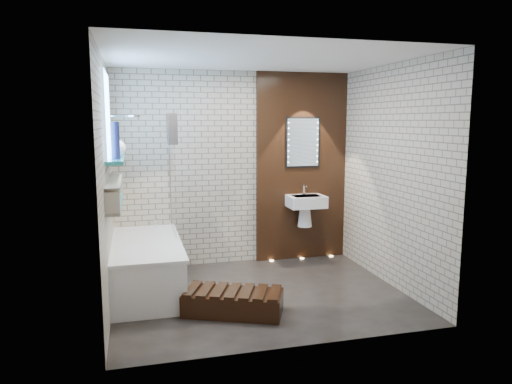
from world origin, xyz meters
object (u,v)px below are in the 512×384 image
object	(u,v)px
bathtub	(147,266)
walnut_step	(233,303)
led_mirror	(303,142)
bath_screen	(172,176)
washbasin	(306,206)

from	to	relation	value
bathtub	walnut_step	bearing A→B (deg)	-47.41
led_mirror	walnut_step	size ratio (longest dim) A/B	0.71
bath_screen	washbasin	world-z (taller)	bath_screen
bath_screen	bathtub	bearing A→B (deg)	-128.90
led_mirror	walnut_step	bearing A→B (deg)	-128.69
walnut_step	bath_screen	bearing A→B (deg)	109.43
washbasin	bath_screen	bearing A→B (deg)	-174.22
led_mirror	walnut_step	world-z (taller)	led_mirror
washbasin	walnut_step	world-z (taller)	washbasin
walnut_step	led_mirror	bearing A→B (deg)	51.31
bathtub	washbasin	bearing A→B (deg)	16.01
led_mirror	washbasin	bearing A→B (deg)	-90.00
washbasin	led_mirror	bearing A→B (deg)	90.00
bathtub	washbasin	xyz separation A→B (m)	(2.17, 0.62, 0.50)
walnut_step	bathtub	bearing A→B (deg)	132.59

